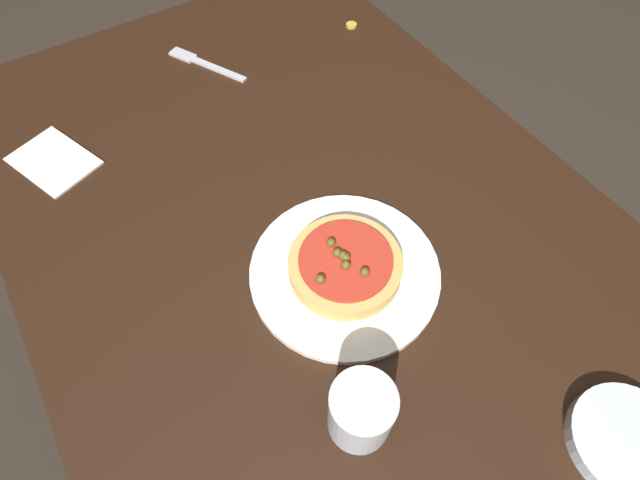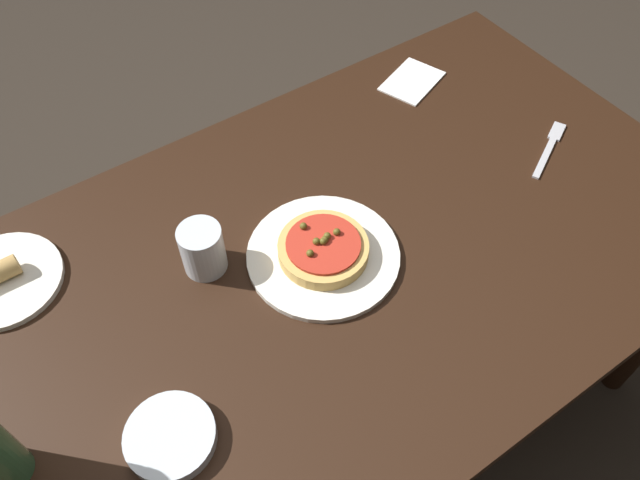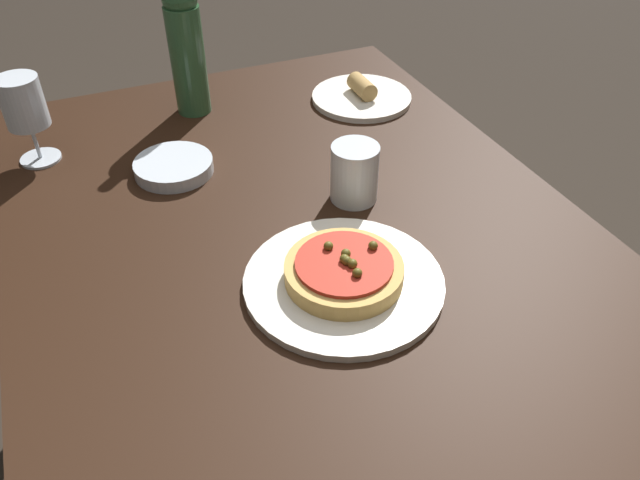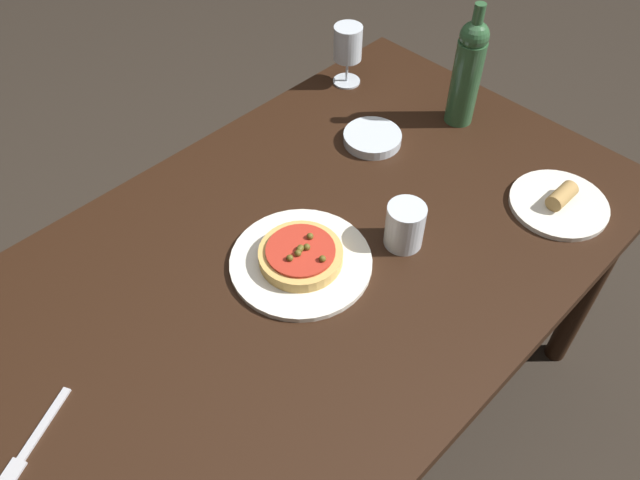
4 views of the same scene
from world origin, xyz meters
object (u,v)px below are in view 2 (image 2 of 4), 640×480
dinner_plate (323,255)px  water_cup (203,249)px  pizza (323,248)px  side_bowl (170,437)px  fork (550,146)px  side_plate (2,279)px  dining_table (331,280)px

dinner_plate → water_cup: 0.22m
pizza → side_bowl: size_ratio=1.20×
dinner_plate → fork: bearing=176.8°
water_cup → side_bowl: (0.20, 0.26, -0.04)m
pizza → side_plate: 0.58m
dinner_plate → side_bowl: bearing=21.8°
fork → pizza: bearing=149.8°
dinner_plate → pizza: (0.00, -0.00, 0.02)m
water_cup → fork: size_ratio=0.56×
water_cup → side_plate: size_ratio=0.47×
side_plate → water_cup: bearing=151.7°
pizza → fork: 0.57m
fork → side_bowl: bearing=160.4°
dining_table → side_plate: 0.60m
pizza → side_bowl: (0.39, 0.16, -0.02)m
dining_table → pizza: (0.01, -0.01, 0.11)m
water_cup → side_plate: bearing=-28.3°
dinner_plate → side_plate: (0.51, -0.28, 0.00)m
dining_table → pizza: pizza is taller
dining_table → dinner_plate: 0.08m
dining_table → water_cup: 0.27m
dinner_plate → side_plate: bearing=-28.7°
dinner_plate → fork: (-0.57, 0.03, -0.00)m
dining_table → side_bowl: size_ratio=11.16×
dining_table → side_plate: bearing=-28.8°
dinner_plate → water_cup: bearing=-29.4°
pizza → side_bowl: 0.42m
dinner_plate → side_plate: side_plate is taller
water_cup → side_bowl: size_ratio=0.71×
side_bowl → side_plate: 0.45m
fork → side_plate: bearing=137.0°
water_cup → side_bowl: bearing=52.9°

